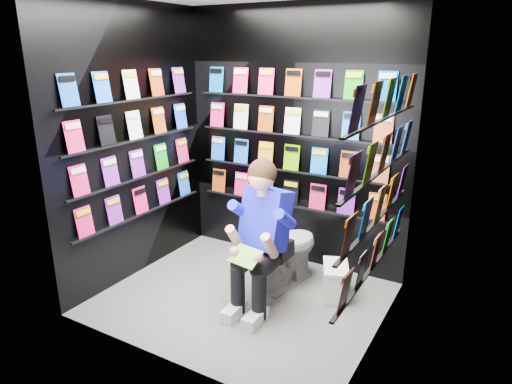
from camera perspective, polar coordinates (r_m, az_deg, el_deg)
The scene contains 13 objects.
floor at distance 4.26m, azimuth -1.71°, elevation -13.17°, with size 2.40×2.40×0.00m, color slate.
wall_back at distance 4.63m, azimuth 4.68°, elevation 6.57°, with size 2.40×0.04×2.60m, color black.
wall_front at distance 2.99m, azimuth -12.02°, elevation 0.18°, with size 2.40×0.04×2.60m, color black.
wall_left at distance 4.50m, azimuth -15.05°, elevation 5.72°, with size 0.04×2.00×2.60m, color black.
wall_right at distance 3.31m, azimuth 16.04°, elevation 1.55°, with size 0.04×2.00×2.60m, color black.
comics_back at distance 4.60m, azimuth 4.52°, elevation 6.57°, with size 2.10×0.06×1.37m, color #CE4120, non-canonical shape.
comics_left at distance 4.48m, azimuth -14.78°, elevation 5.76°, with size 0.06×1.70×1.37m, color #CE4120, non-canonical shape.
comics_right at distance 3.32m, azimuth 15.55°, elevation 1.70°, with size 0.06×1.70×1.37m, color #CE4120, non-canonical shape.
toilet at distance 4.37m, azimuth 3.70°, elevation -6.96°, with size 0.42×0.75×0.73m, color white.
longbox at distance 4.30m, azimuth 9.86°, elevation -11.01°, with size 0.20×0.37×0.28m, color white.
longbox_lid at distance 4.23m, azimuth 9.96°, elevation -9.21°, with size 0.22×0.39×0.03m, color white.
reader at distance 3.89m, azimuth 1.33°, elevation -3.44°, with size 0.54×0.78×1.44m, color #0303C7, non-canonical shape.
held_comic at distance 3.69m, azimuth -1.33°, elevation -8.03°, with size 0.26×0.01×0.18m, color green.
Camera 1 is at (1.94, -3.11, 2.17)m, focal length 32.00 mm.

